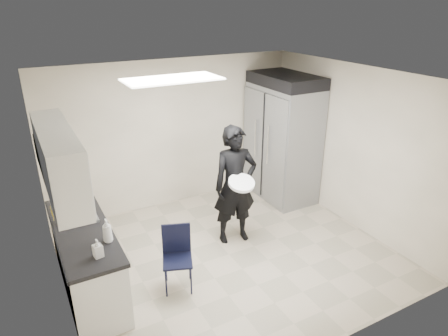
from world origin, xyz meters
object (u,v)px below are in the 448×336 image
folding_chair (178,261)px  man_tuxedo (235,185)px  commercial_fridge (282,143)px  lower_counter (87,261)px

folding_chair → man_tuxedo: size_ratio=0.45×
folding_chair → man_tuxedo: bearing=49.0°
folding_chair → man_tuxedo: man_tuxedo is taller
folding_chair → man_tuxedo: (1.22, 0.67, 0.51)m
commercial_fridge → folding_chair: size_ratio=2.53×
man_tuxedo → folding_chair: bearing=-142.5°
commercial_fridge → man_tuxedo: commercial_fridge is taller
lower_counter → folding_chair: (1.02, -0.52, -0.01)m
lower_counter → folding_chair: bearing=-27.2°
commercial_fridge → folding_chair: 3.25m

